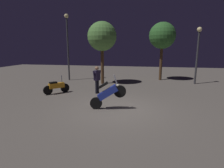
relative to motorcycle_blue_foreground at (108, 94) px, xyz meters
name	(u,v)px	position (x,y,z in m)	size (l,w,h in m)	color
ground_plane	(118,109)	(0.47, 0.11, -0.74)	(40.00, 40.00, 0.00)	#605951
motorcycle_blue_foreground	(108,94)	(0.00, 0.00, 0.00)	(1.66, 0.42, 1.63)	black
motorcycle_orange_parked_left	(56,87)	(-3.76, 2.30, -0.31)	(1.15, 1.33, 1.11)	black
person_rider_beside	(97,77)	(-1.30, 2.83, 0.27)	(0.42, 0.62, 1.70)	black
streetlamp_near	(67,40)	(-5.02, 6.98, 2.75)	(0.36, 0.36, 5.58)	#38383D
streetlamp_far	(198,48)	(5.48, 7.25, 2.07)	(0.36, 0.36, 4.34)	#38383D
tree_left_bg	(162,36)	(2.90, 8.62, 3.06)	(2.24, 2.24, 4.96)	#4C331E
tree_center_bg	(102,37)	(-1.73, 5.95, 2.89)	(2.21, 2.21, 4.77)	#4C331E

